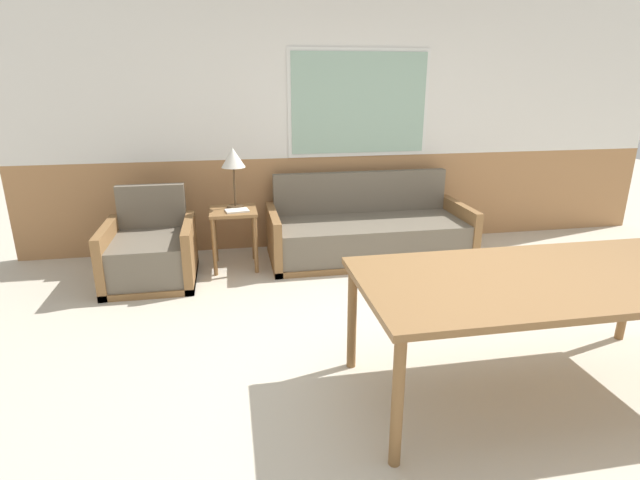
{
  "coord_description": "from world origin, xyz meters",
  "views": [
    {
      "loc": [
        -1.38,
        -2.77,
        1.84
      ],
      "look_at": [
        -0.66,
        1.12,
        0.54
      ],
      "focal_mm": 28.0,
      "sensor_mm": 36.0,
      "label": 1
    }
  ],
  "objects_px": {
    "side_table": "(234,222)",
    "table_lamp": "(233,160)",
    "couch": "(368,234)",
    "armchair": "(151,255)",
    "dining_table": "(544,285)"
  },
  "relations": [
    {
      "from": "side_table",
      "to": "armchair",
      "type": "bearing_deg",
      "value": -164.94
    },
    {
      "from": "couch",
      "to": "table_lamp",
      "type": "distance_m",
      "value": 1.6
    },
    {
      "from": "side_table",
      "to": "table_lamp",
      "type": "height_order",
      "value": "table_lamp"
    },
    {
      "from": "side_table",
      "to": "table_lamp",
      "type": "distance_m",
      "value": 0.6
    },
    {
      "from": "armchair",
      "to": "side_table",
      "type": "height_order",
      "value": "armchair"
    },
    {
      "from": "table_lamp",
      "to": "armchair",
      "type": "bearing_deg",
      "value": -160.28
    },
    {
      "from": "side_table",
      "to": "table_lamp",
      "type": "xyz_separation_m",
      "value": [
        0.03,
        0.08,
        0.59
      ]
    },
    {
      "from": "couch",
      "to": "armchair",
      "type": "height_order",
      "value": "couch"
    },
    {
      "from": "dining_table",
      "to": "side_table",
      "type": "bearing_deg",
      "value": 125.29
    },
    {
      "from": "side_table",
      "to": "dining_table",
      "type": "height_order",
      "value": "dining_table"
    },
    {
      "from": "couch",
      "to": "side_table",
      "type": "height_order",
      "value": "couch"
    },
    {
      "from": "armchair",
      "to": "side_table",
      "type": "xyz_separation_m",
      "value": [
        0.78,
        0.21,
        0.22
      ]
    },
    {
      "from": "armchair",
      "to": "table_lamp",
      "type": "distance_m",
      "value": 1.18
    },
    {
      "from": "couch",
      "to": "table_lamp",
      "type": "xyz_separation_m",
      "value": [
        -1.37,
        0.03,
        0.82
      ]
    },
    {
      "from": "couch",
      "to": "table_lamp",
      "type": "height_order",
      "value": "table_lamp"
    }
  ]
}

